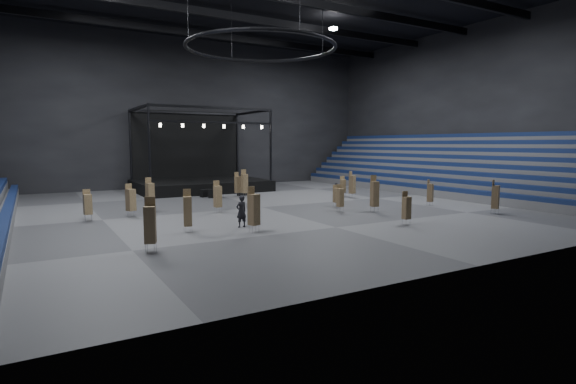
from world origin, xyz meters
TOP-DOWN VIEW (x-y plane):
  - floor at (0.00, 0.00)m, footprint 50.00×50.00m
  - wall_back at (0.00, 21.00)m, footprint 50.00×0.20m
  - wall_front at (0.00, -21.00)m, footprint 50.00×0.20m
  - wall_right at (25.00, 0.00)m, footprint 0.20×42.00m
  - bleachers_right at (22.94, 0.00)m, footprint 7.20×40.00m
  - stage at (0.00, 16.24)m, footprint 14.00×10.00m
  - truss_ring at (-0.00, 0.00)m, footprint 12.30×12.30m
  - flight_case_left at (-1.53, 9.40)m, footprint 1.23×0.78m
  - flight_case_mid at (-1.02, 8.26)m, footprint 1.43×1.11m
  - flight_case_right at (2.20, 8.64)m, footprint 1.38×1.00m
  - chair_stack_0 at (10.47, 2.75)m, footprint 0.62×0.62m
  - chair_stack_1 at (6.44, -6.69)m, footprint 0.59×0.59m
  - chair_stack_2 at (-13.37, 0.20)m, footprint 0.56×0.56m
  - chair_stack_3 at (-4.26, -0.90)m, footprint 0.55×0.55m
  - chair_stack_4 at (4.58, -11.99)m, footprint 0.48×0.48m
  - chair_stack_5 at (12.85, -6.43)m, footprint 0.57×0.57m
  - chair_stack_6 at (4.34, -5.06)m, footprint 0.44×0.44m
  - chair_stack_7 at (-10.49, 0.32)m, footprint 0.72×0.72m
  - chair_stack_8 at (-11.76, -11.23)m, footprint 0.69×0.69m
  - chair_stack_9 at (5.65, -2.73)m, footprint 0.43×0.43m
  - chair_stack_10 at (-8.68, -7.39)m, footprint 0.58×0.58m
  - chair_stack_11 at (-8.58, 2.59)m, footprint 0.66×0.66m
  - chair_stack_12 at (-5.25, -9.36)m, footprint 0.70×0.70m
  - chair_stack_13 at (10.73, 1.58)m, footprint 0.65×0.65m
  - chair_stack_14 at (1.63, 7.06)m, footprint 0.55×0.55m
  - chair_stack_15 at (13.76, -11.99)m, footprint 0.63×0.63m
  - chair_stack_16 at (1.30, 8.01)m, footprint 0.55×0.55m
  - man_center at (-5.19, -7.42)m, footprint 0.83×0.63m
  - crew_member at (8.52, 1.20)m, footprint 0.64×0.80m

SIDE VIEW (x-z plane):
  - floor at x=0.00m, z-range 0.00..0.00m
  - flight_case_left at x=-1.53m, z-range 0.00..0.76m
  - flight_case_right at x=2.20m, z-range 0.00..0.83m
  - flight_case_mid at x=-1.02m, z-range 0.00..0.86m
  - crew_member at x=8.52m, z-range 0.00..1.57m
  - chair_stack_9 at x=5.65m, z-range 0.07..1.91m
  - man_center at x=-5.19m, z-range 0.00..2.05m
  - chair_stack_0 at x=10.47m, z-range 0.08..2.14m
  - chair_stack_6 at x=4.34m, z-range 0.05..2.19m
  - chair_stack_4 at x=4.58m, z-range 0.05..2.25m
  - chair_stack_2 at x=-13.37m, z-range 0.08..2.25m
  - chair_stack_5 at x=12.85m, z-range 0.04..2.30m
  - chair_stack_16 at x=1.30m, z-range 0.04..2.52m
  - chair_stack_7 at x=-10.49m, z-range 0.08..2.50m
  - chair_stack_3 at x=-4.26m, z-range 0.06..2.53m
  - chair_stack_15 at x=13.76m, z-range 0.03..2.62m
  - chair_stack_10 at x=-8.68m, z-range 0.03..2.64m
  - chair_stack_13 at x=10.73m, z-range 0.04..2.66m
  - chair_stack_11 at x=-8.58m, z-range 0.05..2.70m
  - chair_stack_8 at x=-11.76m, z-range 0.05..2.77m
  - chair_stack_14 at x=1.63m, z-range 0.05..2.82m
  - chair_stack_12 at x=-5.25m, z-range 0.05..2.82m
  - stage at x=0.00m, z-range -3.15..6.05m
  - chair_stack_1 at x=6.44m, z-range 0.03..2.90m
  - bleachers_right at x=22.94m, z-range -1.47..4.93m
  - wall_back at x=0.00m, z-range 0.00..18.00m
  - wall_front at x=0.00m, z-range 0.00..18.00m
  - wall_right at x=25.00m, z-range 0.00..18.00m
  - truss_ring at x=0.00m, z-range 10.43..15.58m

